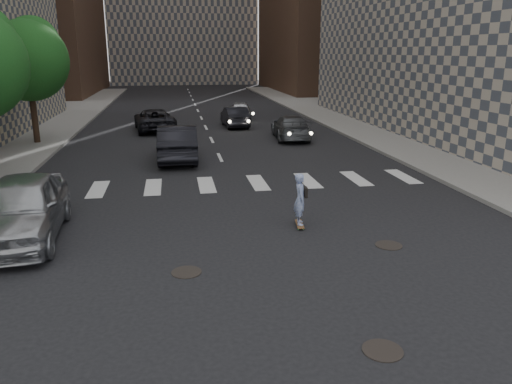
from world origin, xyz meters
TOP-DOWN VIEW (x-y plane):
  - ground at (0.00, 0.00)m, footprint 160.00×160.00m
  - sidewalk_right at (14.50, 20.00)m, footprint 13.00×80.00m
  - tree_c at (-9.45, 19.14)m, footprint 4.20×4.20m
  - manhole_a at (1.20, -2.50)m, footprint 0.70×0.70m
  - manhole_b at (-2.00, 1.20)m, footprint 0.70×0.70m
  - manhole_c at (3.30, 2.00)m, footprint 0.70×0.70m
  - skateboarder at (1.36, 3.83)m, footprint 0.44×0.82m
  - silver_sedan at (-6.27, 4.13)m, footprint 2.30×5.16m
  - traffic_car_a at (-2.00, 13.76)m, footprint 1.77×4.99m
  - traffic_car_b at (4.58, 18.63)m, footprint 2.33×4.87m
  - traffic_car_c at (-3.32, 23.07)m, footprint 2.92×5.29m
  - traffic_car_d at (2.90, 28.00)m, footprint 2.10×4.10m
  - traffic_car_e at (1.97, 24.00)m, footprint 1.61×4.15m

SIDE VIEW (x-z plane):
  - ground at x=0.00m, z-range 0.00..0.00m
  - manhole_a at x=1.20m, z-range 0.00..0.02m
  - manhole_b at x=-2.00m, z-range 0.00..0.02m
  - manhole_c at x=3.30m, z-range 0.00..0.02m
  - sidewalk_right at x=14.50m, z-range 0.00..0.15m
  - traffic_car_d at x=2.90m, z-range 0.00..1.34m
  - traffic_car_e at x=1.97m, z-range 0.00..1.35m
  - traffic_car_b at x=4.58m, z-range 0.00..1.37m
  - traffic_car_c at x=-3.32m, z-range 0.00..1.40m
  - traffic_car_a at x=-2.00m, z-range 0.00..1.64m
  - skateboarder at x=1.36m, z-range 0.04..1.63m
  - silver_sedan at x=-6.27m, z-range 0.00..1.72m
  - tree_c at x=-9.45m, z-range 1.35..7.95m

